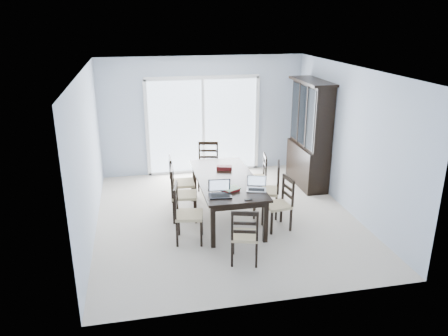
{
  "coord_description": "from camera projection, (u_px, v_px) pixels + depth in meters",
  "views": [
    {
      "loc": [
        -1.47,
        -6.91,
        3.43
      ],
      "look_at": [
        -0.04,
        0.0,
        0.93
      ],
      "focal_mm": 35.0,
      "sensor_mm": 36.0,
      "label": 1
    }
  ],
  "objects": [
    {
      "name": "laptop_dark",
      "position": [
        220.0,
        193.0,
        6.77
      ],
      "size": [
        0.37,
        0.27,
        0.24
      ],
      "rotation": [
        0.0,
        0.0,
        -0.09
      ],
      "color": "black",
      "rests_on": "dining_table"
    },
    {
      "name": "ceiling",
      "position": [
        226.0,
        69.0,
        6.94
      ],
      "size": [
        5.0,
        5.0,
        0.0
      ],
      "primitive_type": "plane",
      "rotation": [
        3.14,
        0.0,
        0.0
      ],
      "color": "white",
      "rests_on": "back_wall"
    },
    {
      "name": "hot_tub",
      "position": [
        189.0,
        142.0,
        10.85
      ],
      "size": [
        1.9,
        1.75,
        0.87
      ],
      "rotation": [
        0.0,
        0.0,
        0.17
      ],
      "color": "brown",
      "rests_on": "balcony"
    },
    {
      "name": "cell_phone",
      "position": [
        248.0,
        200.0,
        6.65
      ],
      "size": [
        0.12,
        0.06,
        0.01
      ],
      "primitive_type": "cube",
      "rotation": [
        0.0,
        0.0,
        -0.01
      ],
      "color": "black",
      "rests_on": "dining_table"
    },
    {
      "name": "chair_left_near",
      "position": [
        183.0,
        207.0,
        6.8
      ],
      "size": [
        0.49,
        0.48,
        1.1
      ],
      "rotation": [
        0.0,
        0.0,
        -1.75
      ],
      "color": "black",
      "rests_on": "floor"
    },
    {
      "name": "laptop_silver",
      "position": [
        256.0,
        187.0,
        7.0
      ],
      "size": [
        0.36,
        0.3,
        0.22
      ],
      "rotation": [
        0.0,
        0.0,
        -0.29
      ],
      "color": "#B8B8BA",
      "rests_on": "dining_table"
    },
    {
      "name": "book_stack",
      "position": [
        231.0,
        189.0,
        7.01
      ],
      "size": [
        0.33,
        0.31,
        0.04
      ],
      "rotation": [
        0.0,
        0.0,
        0.35
      ],
      "color": "maroon",
      "rests_on": "dining_table"
    },
    {
      "name": "chair_end_far",
      "position": [
        208.0,
        160.0,
        9.01
      ],
      "size": [
        0.49,
        0.5,
        1.1
      ],
      "rotation": [
        0.0,
        0.0,
        2.93
      ],
      "color": "black",
      "rests_on": "floor"
    },
    {
      "name": "wall_left",
      "position": [
        88.0,
        156.0,
        6.94
      ],
      "size": [
        0.02,
        5.0,
        2.6
      ],
      "primitive_type": "cube",
      "color": "#ACB9CD",
      "rests_on": "floor"
    },
    {
      "name": "game_box",
      "position": [
        224.0,
        168.0,
        7.95
      ],
      "size": [
        0.3,
        0.2,
        0.07
      ],
      "primitive_type": "cube",
      "rotation": [
        0.0,
        0.0,
        -0.26
      ],
      "color": "#551114",
      "rests_on": "dining_table"
    },
    {
      "name": "chair_right_mid",
      "position": [
        272.0,
        184.0,
        7.69
      ],
      "size": [
        0.55,
        0.54,
        1.14
      ],
      "rotation": [
        0.0,
        0.0,
        1.25
      ],
      "color": "black",
      "rests_on": "floor"
    },
    {
      "name": "floor",
      "position": [
        226.0,
        217.0,
        7.8
      ],
      "size": [
        5.0,
        5.0,
        0.0
      ],
      "primitive_type": "plane",
      "color": "beige",
      "rests_on": "ground"
    },
    {
      "name": "chair_right_far",
      "position": [
        260.0,
        172.0,
        8.45
      ],
      "size": [
        0.46,
        0.45,
        1.02
      ],
      "rotation": [
        0.0,
        0.0,
        1.39
      ],
      "color": "black",
      "rests_on": "floor"
    },
    {
      "name": "back_wall",
      "position": [
        203.0,
        116.0,
        9.68
      ],
      "size": [
        4.5,
        0.02,
        2.6
      ],
      "primitive_type": "cube",
      "color": "#ACB9CD",
      "rests_on": "floor"
    },
    {
      "name": "dining_table",
      "position": [
        226.0,
        182.0,
        7.58
      ],
      "size": [
        1.0,
        2.2,
        0.75
      ],
      "color": "black",
      "rests_on": "floor"
    },
    {
      "name": "chair_end_near",
      "position": [
        245.0,
        231.0,
        6.16
      ],
      "size": [
        0.48,
        0.48,
        1.02
      ],
      "rotation": [
        0.0,
        0.0,
        -0.28
      ],
      "color": "black",
      "rests_on": "floor"
    },
    {
      "name": "chair_left_mid",
      "position": [
        179.0,
        188.0,
        7.55
      ],
      "size": [
        0.48,
        0.47,
        1.11
      ],
      "rotation": [
        0.0,
        0.0,
        -1.71
      ],
      "color": "black",
      "rests_on": "floor"
    },
    {
      "name": "wall_right",
      "position": [
        349.0,
        140.0,
        7.8
      ],
      "size": [
        0.02,
        5.0,
        2.6
      ],
      "primitive_type": "cube",
      "color": "#ACB9CD",
      "rests_on": "floor"
    },
    {
      "name": "china_hutch",
      "position": [
        310.0,
        135.0,
        8.99
      ],
      "size": [
        0.5,
        1.38,
        2.2
      ],
      "color": "black",
      "rests_on": "floor"
    },
    {
      "name": "railing",
      "position": [
        192.0,
        127.0,
        11.78
      ],
      "size": [
        4.5,
        0.06,
        1.1
      ],
      "primitive_type": "cube",
      "color": "#99999E",
      "rests_on": "balcony"
    },
    {
      "name": "chair_left_far",
      "position": [
        177.0,
        176.0,
        8.04
      ],
      "size": [
        0.45,
        0.44,
        1.14
      ],
      "rotation": [
        0.0,
        0.0,
        -1.6
      ],
      "color": "black",
      "rests_on": "floor"
    },
    {
      "name": "sliding_door",
      "position": [
        203.0,
        125.0,
        9.73
      ],
      "size": [
        2.52,
        0.05,
        2.18
      ],
      "color": "silver",
      "rests_on": "floor"
    },
    {
      "name": "balcony",
      "position": [
        197.0,
        160.0,
        11.05
      ],
      "size": [
        4.5,
        2.0,
        0.1
      ],
      "primitive_type": "cube",
      "color": "gray",
      "rests_on": "ground"
    },
    {
      "name": "chair_right_near",
      "position": [
        282.0,
        198.0,
        7.25
      ],
      "size": [
        0.45,
        0.44,
        1.03
      ],
      "rotation": [
        0.0,
        0.0,
        1.71
      ],
      "color": "black",
      "rests_on": "floor"
    }
  ]
}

